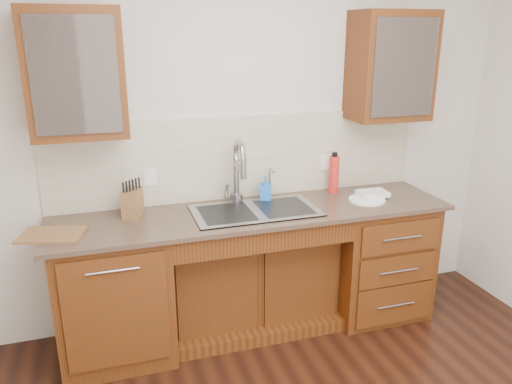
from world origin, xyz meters
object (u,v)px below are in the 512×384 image
object	(u,v)px
plate	(367,200)
knife_block	(132,203)
cutting_board	(52,235)
soap_bottle	(265,189)
water_bottle	(334,174)

from	to	relation	value
plate	knife_block	distance (m)	1.62
knife_block	cutting_board	world-z (taller)	knife_block
soap_bottle	knife_block	world-z (taller)	knife_block
knife_block	cutting_board	distance (m)	0.53
water_bottle	cutting_board	world-z (taller)	water_bottle
cutting_board	soap_bottle	bearing A→B (deg)	9.68
plate	knife_block	world-z (taller)	knife_block
soap_bottle	plate	bearing A→B (deg)	2.40
water_bottle	knife_block	bearing A→B (deg)	-176.93
plate	knife_block	size ratio (longest dim) A/B	1.41
water_bottle	plate	size ratio (longest dim) A/B	1.07
plate	knife_block	xyz separation A→B (m)	(-1.61, 0.18, 0.08)
cutting_board	water_bottle	bearing A→B (deg)	7.91
soap_bottle	knife_block	distance (m)	0.93
water_bottle	plate	bearing A→B (deg)	-61.65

